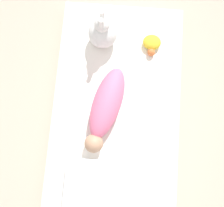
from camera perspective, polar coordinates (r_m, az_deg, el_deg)
ground_plane at (r=2.06m, az=0.89°, el=-1.29°), size 12.00×12.00×0.00m
bed_mattress at (r=1.95m, az=0.94°, el=-0.79°), size 1.52×0.89×0.22m
swaddled_baby at (r=1.76m, az=-1.35°, el=-0.76°), size 0.60×0.30×0.17m
pillow at (r=1.79m, az=-5.02°, el=-17.51°), size 0.35×0.31×0.10m
bunny_plush at (r=1.88m, az=-2.04°, el=15.23°), size 0.20×0.20×0.35m
turtle_plush at (r=1.96m, az=8.66°, el=12.75°), size 0.16×0.13×0.07m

